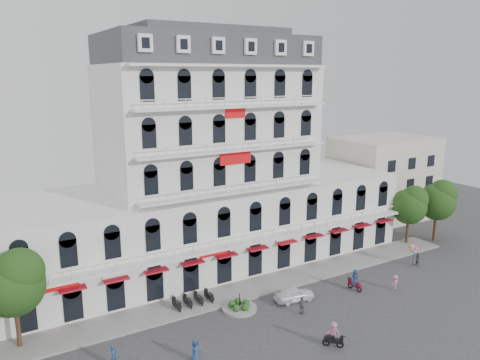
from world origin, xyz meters
name	(u,v)px	position (x,y,z in m)	size (l,w,h in m)	color
ground	(306,331)	(0.00, 0.00, 0.00)	(120.00, 120.00, 0.00)	#38383A
sidewalk	(250,289)	(0.00, 9.00, 0.08)	(53.00, 4.00, 0.16)	gray
main_building	(208,176)	(0.00, 18.00, 9.96)	(45.00, 15.00, 25.80)	silver
flank_building_east	(383,178)	(30.00, 20.00, 6.00)	(14.00, 10.00, 12.00)	beige
traffic_island	(239,307)	(-3.00, 6.00, 0.26)	(3.20, 3.20, 1.60)	gray
parked_scooter_row	(193,306)	(-6.35, 8.80, 0.00)	(4.40, 1.80, 1.10)	black
tree_west_inner	(13,281)	(-20.95, 9.48, 5.68)	(4.76, 4.76, 8.25)	#382314
tree_east_inner	(410,204)	(24.05, 9.98, 5.21)	(4.40, 4.37, 7.57)	#382314
tree_east_outer	(438,199)	(28.05, 8.98, 5.55)	(4.65, 4.65, 8.05)	#382314
parked_car	(294,294)	(2.38, 4.85, 0.66)	(1.55, 3.85, 1.31)	white
rider_east	(355,280)	(8.94, 3.60, 1.10)	(0.65, 1.70, 2.20)	maroon
rider_center	(333,334)	(0.33, -2.92, 1.13)	(1.30, 1.32, 2.15)	black
pedestrian_left	(195,350)	(-9.83, 0.87, 0.89)	(0.87, 0.57, 1.78)	navy
pedestrian_mid	(302,305)	(1.42, 2.46, 0.85)	(0.99, 0.41, 1.70)	slate
pedestrian_right	(395,283)	(12.43, 1.61, 0.77)	(1.00, 0.57, 1.54)	#C66888
pedestrian_far	(114,356)	(-15.29, 3.34, 0.85)	(0.62, 0.41, 1.71)	navy
balloon_vendor	(416,255)	(19.05, 4.56, 1.31)	(1.28, 1.21, 2.45)	#55565C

